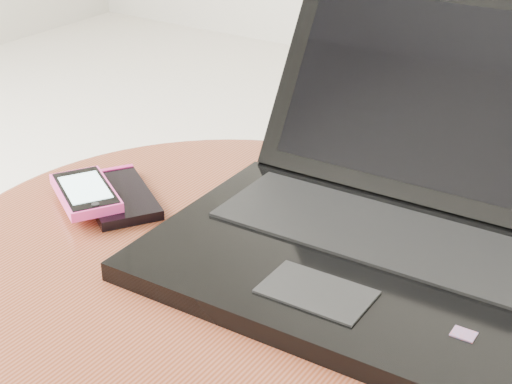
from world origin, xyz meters
The scene contains 4 objects.
table centered at (0.03, 0.02, 0.36)m, with size 0.58×0.58×0.46m.
laptop centered at (0.16, 0.11, 0.50)m, with size 0.38×0.39×0.22m.
phone_black centered at (-0.12, 0.05, 0.46)m, with size 0.14×0.12×0.01m.
phone_pink centered at (-0.14, 0.02, 0.47)m, with size 0.11×0.10×0.01m.
Camera 1 is at (0.42, -0.50, 0.85)m, focal length 55.38 mm.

